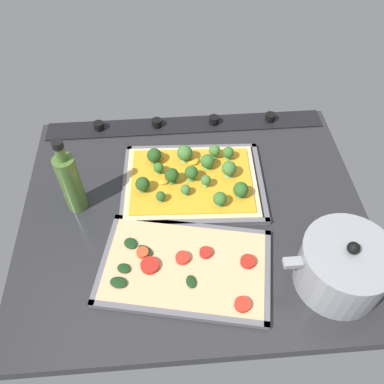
% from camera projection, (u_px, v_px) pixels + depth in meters
% --- Properties ---
extents(ground_plane, '(0.81, 0.68, 0.03)m').
position_uv_depth(ground_plane, '(194.00, 214.00, 0.97)').
color(ground_plane, '#28282B').
extents(stove_control_panel, '(0.78, 0.07, 0.03)m').
position_uv_depth(stove_control_panel, '(185.00, 124.00, 1.15)').
color(stove_control_panel, black).
rests_on(stove_control_panel, ground_plane).
extents(baking_tray_front, '(0.36, 0.27, 0.01)m').
position_uv_depth(baking_tray_front, '(193.00, 183.00, 1.01)').
color(baking_tray_front, slate).
rests_on(baking_tray_front, ground_plane).
extents(broccoli_pizza, '(0.33, 0.25, 0.06)m').
position_uv_depth(broccoli_pizza, '(193.00, 177.00, 1.00)').
color(broccoli_pizza, beige).
rests_on(broccoli_pizza, baking_tray_front).
extents(baking_tray_back, '(0.39, 0.29, 0.01)m').
position_uv_depth(baking_tray_back, '(185.00, 267.00, 0.86)').
color(baking_tray_back, slate).
rests_on(baking_tray_back, ground_plane).
extents(veggie_pizza_back, '(0.37, 0.26, 0.02)m').
position_uv_depth(veggie_pizza_back, '(184.00, 266.00, 0.85)').
color(veggie_pizza_back, '#DBAD7B').
rests_on(veggie_pizza_back, baking_tray_back).
extents(cooking_pot, '(0.25, 0.18, 0.14)m').
position_uv_depth(cooking_pot, '(343.00, 267.00, 0.80)').
color(cooking_pot, gray).
rests_on(cooking_pot, ground_plane).
extents(oil_bottle, '(0.05, 0.05, 0.21)m').
position_uv_depth(oil_bottle, '(70.00, 182.00, 0.90)').
color(oil_bottle, '#476B2D').
rests_on(oil_bottle, ground_plane).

